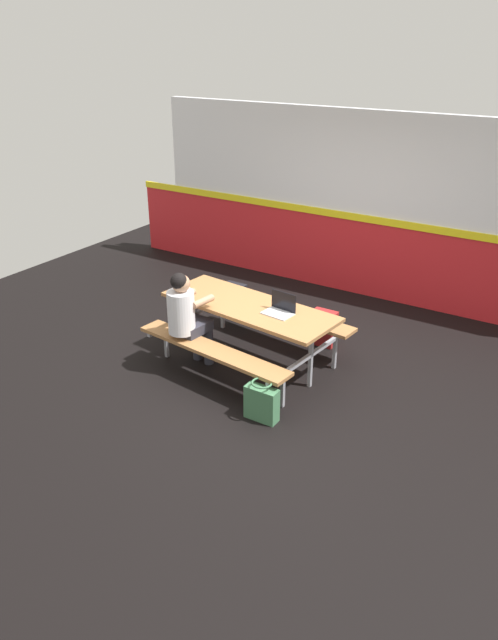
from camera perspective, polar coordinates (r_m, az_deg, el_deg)
ground_plane at (r=6.99m, az=1.80°, el=-4.63°), size 10.00×10.00×0.02m
accent_backdrop at (r=8.76m, az=11.00°, el=10.15°), size 8.00×0.14×2.60m
picnic_table_main at (r=6.84m, az=0.00°, el=0.20°), size 2.13×1.76×0.74m
student_nearer at (r=6.67m, az=-5.95°, el=0.63°), size 0.39×0.54×1.21m
laptop_silver at (r=6.56m, az=2.93°, el=1.03°), size 0.34×0.25×0.22m
backpack_dark at (r=7.47m, az=7.12°, el=-0.76°), size 0.30×0.22×0.44m
tote_bag_bright at (r=6.02m, az=1.21°, el=-7.83°), size 0.34×0.21×0.43m
satchel_spare at (r=8.22m, az=-1.34°, el=1.96°), size 0.30×0.22×0.44m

